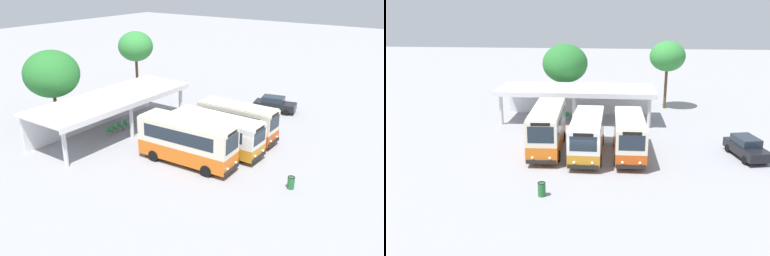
# 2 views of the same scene
# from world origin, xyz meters

# --- Properties ---
(ground_plane) EXTENTS (180.00, 180.00, 0.00)m
(ground_plane) POSITION_xyz_m (0.00, 0.00, 0.00)
(ground_plane) COLOR #939399
(city_bus_nearest_orange) EXTENTS (2.66, 7.96, 3.56)m
(city_bus_nearest_orange) POSITION_xyz_m (-3.26, 3.62, 1.96)
(city_bus_nearest_orange) COLOR black
(city_bus_nearest_orange) RESTS_ON ground
(city_bus_second_in_row) EXTENTS (2.48, 7.91, 3.09)m
(city_bus_second_in_row) POSITION_xyz_m (-0.00, 2.98, 1.72)
(city_bus_second_in_row) COLOR black
(city_bus_second_in_row) RESTS_ON ground
(city_bus_middle_cream) EXTENTS (2.39, 7.17, 3.18)m
(city_bus_middle_cream) POSITION_xyz_m (3.26, 2.91, 1.76)
(city_bus_middle_cream) COLOR black
(city_bus_middle_cream) RESTS_ON ground
(parked_car_flank) EXTENTS (2.58, 4.57, 1.62)m
(parked_car_flank) POSITION_xyz_m (12.30, 3.46, 0.83)
(parked_car_flank) COLOR black
(parked_car_flank) RESTS_ON ground
(terminal_canopy) EXTENTS (15.79, 5.73, 3.40)m
(terminal_canopy) POSITION_xyz_m (-1.82, 13.77, 2.66)
(terminal_canopy) COLOR silver
(terminal_canopy) RESTS_ON ground
(waiting_chair_end_by_column) EXTENTS (0.46, 0.46, 0.86)m
(waiting_chair_end_by_column) POSITION_xyz_m (-2.75, 12.73, 0.52)
(waiting_chair_end_by_column) COLOR slate
(waiting_chair_end_by_column) RESTS_ON ground
(waiting_chair_second_from_end) EXTENTS (0.46, 0.46, 0.86)m
(waiting_chair_second_from_end) POSITION_xyz_m (-2.00, 12.85, 0.52)
(waiting_chair_second_from_end) COLOR slate
(waiting_chair_second_from_end) RESTS_ON ground
(waiting_chair_middle_seat) EXTENTS (0.46, 0.46, 0.86)m
(waiting_chair_middle_seat) POSITION_xyz_m (-1.25, 12.78, 0.52)
(waiting_chair_middle_seat) COLOR slate
(waiting_chair_middle_seat) RESTS_ON ground
(waiting_chair_fourth_seat) EXTENTS (0.46, 0.46, 0.86)m
(waiting_chair_fourth_seat) POSITION_xyz_m (-0.51, 12.79, 0.52)
(waiting_chair_fourth_seat) COLOR slate
(waiting_chair_fourth_seat) RESTS_ON ground
(waiting_chair_fifth_seat) EXTENTS (0.46, 0.46, 0.86)m
(waiting_chair_fifth_seat) POSITION_xyz_m (0.24, 12.74, 0.52)
(waiting_chair_fifth_seat) COLOR slate
(waiting_chair_fifth_seat) RESTS_ON ground
(roadside_tree_behind_canopy) EXTENTS (5.20, 5.20, 7.25)m
(roadside_tree_behind_canopy) POSITION_xyz_m (-3.65, 18.95, 5.03)
(roadside_tree_behind_canopy) COLOR brown
(roadside_tree_behind_canopy) RESTS_ON ground
(roadside_tree_east_of_canopy) EXTENTS (3.98, 3.98, 7.67)m
(roadside_tree_east_of_canopy) POSITION_xyz_m (7.91, 19.01, 5.95)
(roadside_tree_east_of_canopy) COLOR brown
(roadside_tree_east_of_canopy) RESTS_ON ground
(litter_bin_apron) EXTENTS (0.49, 0.49, 0.90)m
(litter_bin_apron) POSITION_xyz_m (-2.30, -4.51, 0.46)
(litter_bin_apron) COLOR #266633
(litter_bin_apron) RESTS_ON ground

